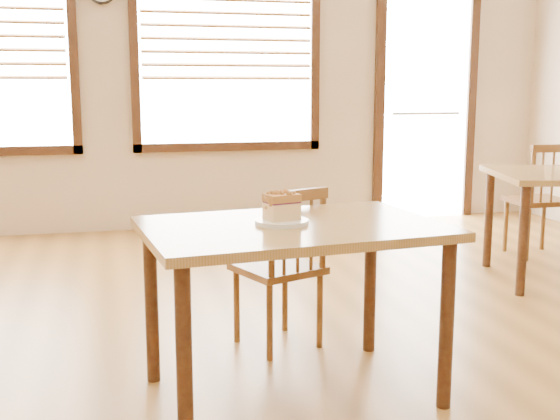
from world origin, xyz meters
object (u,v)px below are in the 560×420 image
object	(u,v)px
cafe_table_main	(293,246)
cafe_chair_second	(540,199)
cafe_chair_main	(282,266)
cake_slice	(281,206)
plate	(282,222)

from	to	relation	value
cafe_table_main	cafe_chair_second	xyz separation A→B (m)	(2.51, 1.95, -0.20)
cafe_chair_main	cafe_chair_second	xyz separation A→B (m)	(2.42, 1.41, 0.03)
cafe_table_main	cake_slice	size ratio (longest dim) A/B	8.41
cafe_chair_main	cake_slice	xyz separation A→B (m)	(-0.14, -0.54, 0.40)
cafe_table_main	cake_slice	bearing A→B (deg)	160.27
cafe_chair_second	plate	size ratio (longest dim) A/B	4.01
cafe_table_main	cafe_chair_main	bearing A→B (deg)	74.59
plate	cake_slice	bearing A→B (deg)	-149.44
cafe_table_main	cafe_chair_second	world-z (taller)	cafe_chair_second
cafe_table_main	cafe_chair_main	size ratio (longest dim) A/B	1.56
cafe_chair_second	plate	world-z (taller)	cafe_chair_second
cafe_table_main	plate	xyz separation A→B (m)	(-0.04, 0.01, 0.10)
cafe_chair_main	cafe_chair_second	world-z (taller)	cafe_chair_second
cafe_chair_main	cafe_chair_second	size ratio (longest dim) A/B	0.93
cafe_table_main	cafe_chair_main	world-z (taller)	cafe_chair_main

